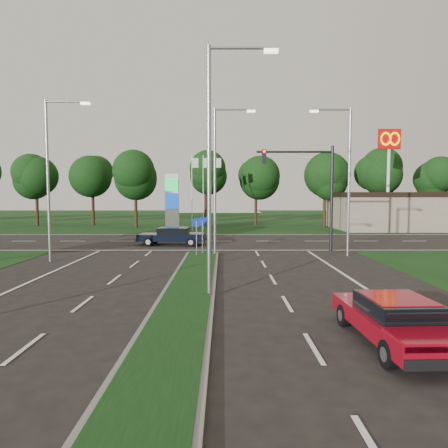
{
  "coord_description": "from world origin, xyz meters",
  "views": [
    {
      "loc": [
        1.3,
        -8.44,
        3.69
      ],
      "look_at": [
        1.35,
        12.92,
        2.2
      ],
      "focal_mm": 32.0,
      "sensor_mm": 36.0,
      "label": 1
    }
  ],
  "objects": [
    {
      "name": "ground",
      "position": [
        0.0,
        0.0,
        0.0
      ],
      "size": [
        160.0,
        160.0,
        0.0
      ],
      "primitive_type": "plane",
      "color": "black",
      "rests_on": "ground"
    },
    {
      "name": "verge_far",
      "position": [
        0.0,
        55.0,
        0.0
      ],
      "size": [
        160.0,
        50.0,
        0.02
      ],
      "primitive_type": "cube",
      "color": "black",
      "rests_on": "ground"
    },
    {
      "name": "cross_road",
      "position": [
        0.0,
        24.0,
        0.0
      ],
      "size": [
        160.0,
        12.0,
        0.02
      ],
      "primitive_type": "cube",
      "color": "black",
      "rests_on": "ground"
    },
    {
      "name": "median_kerb",
      "position": [
        0.0,
        4.0,
        0.06
      ],
      "size": [
        2.0,
        26.0,
        0.12
      ],
      "primitive_type": "cube",
      "color": "slate",
      "rests_on": "ground"
    },
    {
      "name": "commercial_building",
      "position": [
        22.0,
        36.0,
        2.0
      ],
      "size": [
        16.0,
        9.0,
        4.0
      ],
      "primitive_type": "cube",
      "color": "gray",
      "rests_on": "ground"
    },
    {
      "name": "streetlight_median_near",
      "position": [
        1.0,
        6.0,
        5.08
      ],
      "size": [
        2.53,
        0.22,
        9.0
      ],
      "color": "gray",
      "rests_on": "ground"
    },
    {
      "name": "streetlight_median_far",
      "position": [
        1.0,
        16.0,
        5.08
      ],
      "size": [
        2.53,
        0.22,
        9.0
      ],
      "color": "gray",
      "rests_on": "ground"
    },
    {
      "name": "streetlight_left_far",
      "position": [
        -8.3,
        14.0,
        5.08
      ],
      "size": [
        2.53,
        0.22,
        9.0
      ],
      "color": "gray",
      "rests_on": "ground"
    },
    {
      "name": "streetlight_right_far",
      "position": [
        8.8,
        16.0,
        5.08
      ],
      "size": [
        2.53,
        0.22,
        9.0
      ],
      "rotation": [
        0.0,
        0.0,
        3.14
      ],
      "color": "gray",
      "rests_on": "ground"
    },
    {
      "name": "traffic_signal",
      "position": [
        7.19,
        18.0,
        4.65
      ],
      "size": [
        5.1,
        0.42,
        7.0
      ],
      "color": "black",
      "rests_on": "ground"
    },
    {
      "name": "median_signs",
      "position": [
        0.0,
        16.4,
        1.71
      ],
      "size": [
        1.16,
        1.76,
        2.38
      ],
      "color": "gray",
      "rests_on": "ground"
    },
    {
      "name": "gas_pylon",
      "position": [
        -3.79,
        33.05,
        3.2
      ],
      "size": [
        5.8,
        1.26,
        8.0
      ],
      "color": "silver",
      "rests_on": "ground"
    },
    {
      "name": "mcdonalds_sign",
      "position": [
        18.0,
        31.97,
        7.99
      ],
      "size": [
        2.2,
        0.47,
        10.4
      ],
      "color": "silver",
      "rests_on": "ground"
    },
    {
      "name": "treeline_far",
      "position": [
        0.1,
        39.93,
        6.83
      ],
      "size": [
        6.0,
        6.0,
        9.9
      ],
      "color": "black",
      "rests_on": "ground"
    },
    {
      "name": "red_sedan",
      "position": [
        5.6,
        1.29,
        0.65
      ],
      "size": [
        1.96,
        4.44,
        1.2
      ],
      "rotation": [
        0.0,
        0.0,
        0.04
      ],
      "color": "maroon",
      "rests_on": "ground"
    },
    {
      "name": "navy_sedan",
      "position": [
        -2.5,
        21.4,
        0.73
      ],
      "size": [
        5.05,
        2.39,
        1.35
      ],
      "rotation": [
        0.0,
        0.0,
        1.49
      ],
      "color": "black",
      "rests_on": "ground"
    }
  ]
}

